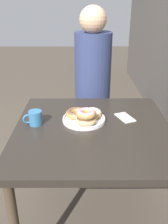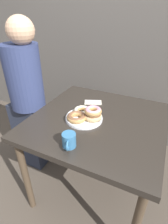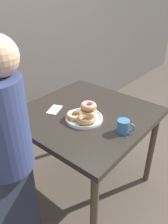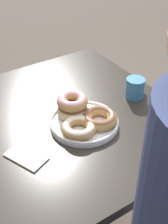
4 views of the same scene
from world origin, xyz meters
name	(u,v)px [view 2 (image 2 of 4)]	position (x,y,z in m)	size (l,w,h in m)	color
ground_plane	(85,205)	(0.00, 0.00, 0.00)	(14.00, 14.00, 0.00)	#4C4238
wall_back	(135,25)	(0.00, 1.12, 1.30)	(8.00, 0.05, 2.60)	#56514C
dining_table	(98,128)	(0.00, 0.21, 0.67)	(0.93, 0.92, 0.76)	#28231E
donut_plate	(85,115)	(-0.08, 0.16, 0.79)	(0.28, 0.27, 0.10)	white
coffee_mug	(69,140)	(-0.04, -0.14, 0.80)	(0.08, 0.11, 0.09)	teal
person_figure	(27,102)	(-0.68, 0.23, 0.72)	(0.34, 0.29, 1.41)	#232838
napkin	(93,102)	(-0.13, 0.41, 0.76)	(0.16, 0.13, 0.01)	beige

